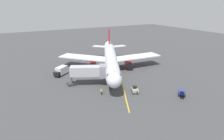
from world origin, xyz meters
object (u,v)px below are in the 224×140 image
(airplane, at_px, (111,58))
(ground_crew_wing_walker, at_px, (137,91))
(ground_crew_marshaller, at_px, (101,91))
(tug_near_nose, at_px, (135,90))
(jet_bridge, at_px, (92,71))
(box_truck_portside, at_px, (61,71))
(belt_loader_starboard_side, at_px, (182,93))

(airplane, relative_size, ground_crew_wing_walker, 22.02)
(ground_crew_marshaller, xyz_separation_m, tug_near_nose, (-7.69, 2.75, -0.18))
(airplane, relative_size, jet_bridge, 3.41)
(box_truck_portside, height_order, belt_loader_starboard_side, box_truck_portside)
(ground_crew_marshaller, xyz_separation_m, ground_crew_wing_walker, (-7.50, 3.93, 0.00))
(jet_bridge, bearing_deg, ground_crew_marshaller, 85.50)
(box_truck_portside, bearing_deg, ground_crew_wing_walker, 120.07)
(box_truck_portside, distance_m, belt_loader_starboard_side, 34.51)
(airplane, distance_m, ground_crew_marshaller, 17.96)
(airplane, bearing_deg, tug_near_nose, 81.36)
(ground_crew_marshaller, bearing_deg, jet_bridge, -94.50)
(airplane, xyz_separation_m, belt_loader_starboard_side, (-6.16, 23.75, -3.29))
(ground_crew_wing_walker, bearing_deg, box_truck_portside, -59.93)
(ground_crew_marshaller, bearing_deg, ground_crew_wing_walker, 152.35)
(tug_near_nose, relative_size, belt_loader_starboard_side, 0.66)
(tug_near_nose, bearing_deg, belt_loader_starboard_side, 142.97)
(ground_crew_wing_walker, height_order, box_truck_portside, box_truck_portside)
(ground_crew_wing_walker, distance_m, tug_near_nose, 1.21)
(airplane, distance_m, jet_bridge, 12.50)
(jet_bridge, distance_m, ground_crew_marshaller, 7.23)
(ground_crew_marshaller, relative_size, belt_loader_starboard_side, 0.41)
(ground_crew_marshaller, xyz_separation_m, box_truck_portside, (5.00, -17.66, 0.50))
(tug_near_nose, bearing_deg, box_truck_portside, -58.13)
(airplane, relative_size, box_truck_portside, 7.81)
(ground_crew_wing_walker, xyz_separation_m, box_truck_portside, (12.50, -21.59, 0.50))
(belt_loader_starboard_side, bearing_deg, airplane, -75.47)
(ground_crew_wing_walker, bearing_deg, ground_crew_marshaller, -27.65)
(tug_near_nose, distance_m, belt_loader_starboard_side, 10.98)
(ground_crew_marshaller, height_order, box_truck_portside, box_truck_portside)
(ground_crew_wing_walker, xyz_separation_m, tug_near_nose, (-0.19, -1.18, -0.18))
(ground_crew_marshaller, relative_size, ground_crew_wing_walker, 1.00)
(tug_near_nose, height_order, box_truck_portside, box_truck_portside)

